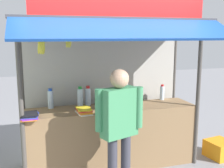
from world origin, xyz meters
The scene contains 14 objects.
ground_plane centered at (0.00, 0.00, 0.00)m, with size 20.00×20.00×0.00m, color gray.
stall_counter centered at (0.00, 0.00, 0.46)m, with size 2.51×0.58×0.92m, color olive.
stall_structure centered at (0.00, 0.11, 1.53)m, with size 2.71×1.47×2.54m.
water_bottle_mid_right centered at (-0.31, 0.23, 1.06)m, with size 0.08×0.08×0.30m.
water_bottle_back_left centered at (-0.87, 0.22, 1.05)m, with size 0.08×0.08×0.29m.
water_bottle_mid_left centered at (0.93, 0.23, 1.04)m, with size 0.07×0.07×0.26m.
water_bottle_front_left centered at (-0.05, 0.05, 1.03)m, with size 0.07×0.07×0.25m.
water_bottle_far_right centered at (-0.44, 0.19, 1.06)m, with size 0.08×0.08×0.30m.
magazine_stack_center centered at (-0.46, -0.21, 0.96)m, with size 0.21×0.27×0.08m.
magazine_stack_far_left centered at (-1.17, -0.23, 0.95)m, with size 0.23×0.27×0.07m.
banana_bunch_inner_right centered at (-0.99, -0.38, 1.83)m, with size 0.11×0.11×0.32m.
banana_bunch_inner_left centered at (-0.67, -0.39, 1.89)m, with size 0.09×0.08×0.24m.
vendor_person centered at (-0.12, -0.73, 0.95)m, with size 0.60×0.33×1.58m.
plastic_crate centered at (1.77, -0.22, 0.14)m, with size 0.39×0.39×0.27m, color orange.
Camera 1 is at (-1.11, -3.73, 1.97)m, focal length 43.67 mm.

